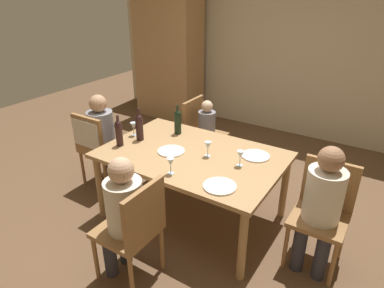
# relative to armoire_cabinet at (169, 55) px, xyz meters

# --- Properties ---
(ground_plane) EXTENTS (10.00, 10.00, 0.00)m
(ground_plane) POSITION_rel_armoire_cabinet_xyz_m (1.97, -2.32, -1.10)
(ground_plane) COLOR brown
(rear_room_partition) EXTENTS (6.40, 0.12, 2.70)m
(rear_room_partition) POSITION_rel_armoire_cabinet_xyz_m (1.97, 0.45, 0.25)
(rear_room_partition) COLOR beige
(rear_room_partition) RESTS_ON ground_plane
(armoire_cabinet) EXTENTS (1.18, 0.62, 2.18)m
(armoire_cabinet) POSITION_rel_armoire_cabinet_xyz_m (0.00, 0.00, 0.00)
(armoire_cabinet) COLOR #A87F51
(armoire_cabinet) RESTS_ON ground_plane
(dining_table) EXTENTS (1.73, 1.15, 0.73)m
(dining_table) POSITION_rel_armoire_cabinet_xyz_m (1.97, -2.32, -0.44)
(dining_table) COLOR #A87F51
(dining_table) RESTS_ON ground_plane
(chair_left_end) EXTENTS (0.44, 0.46, 0.92)m
(chair_left_end) POSITION_rel_armoire_cabinet_xyz_m (0.72, -2.45, -0.50)
(chair_left_end) COLOR olive
(chair_left_end) RESTS_ON ground_plane
(chair_near) EXTENTS (0.44, 0.44, 0.92)m
(chair_near) POSITION_rel_armoire_cabinet_xyz_m (2.05, -3.28, -0.56)
(chair_near) COLOR olive
(chair_near) RESTS_ON ground_plane
(chair_right_end) EXTENTS (0.44, 0.44, 0.92)m
(chair_right_end) POSITION_rel_armoire_cabinet_xyz_m (3.21, -2.24, -0.56)
(chair_right_end) COLOR olive
(chair_right_end) RESTS_ON ground_plane
(chair_far_left) EXTENTS (0.44, 0.44, 0.92)m
(chair_far_left) POSITION_rel_armoire_cabinet_xyz_m (1.49, -1.37, -0.56)
(chair_far_left) COLOR olive
(chair_far_left) RESTS_ON ground_plane
(person_woman_host) EXTENTS (0.30, 0.34, 1.11)m
(person_woman_host) POSITION_rel_armoire_cabinet_xyz_m (0.72, -2.30, -0.45)
(person_woman_host) COLOR #33333D
(person_woman_host) RESTS_ON ground_plane
(person_man_bearded) EXTENTS (0.34, 0.29, 1.10)m
(person_man_bearded) POSITION_rel_armoire_cabinet_xyz_m (1.94, -3.28, -0.46)
(person_man_bearded) COLOR #33333D
(person_man_bearded) RESTS_ON ground_plane
(person_man_guest) EXTENTS (0.30, 0.35, 1.13)m
(person_man_guest) POSITION_rel_armoire_cabinet_xyz_m (3.21, -2.35, -0.44)
(person_man_guest) COLOR #33333D
(person_man_guest) RESTS_ON ground_plane
(person_child_small) EXTENTS (0.25, 0.22, 0.94)m
(person_child_small) POSITION_rel_armoire_cabinet_xyz_m (1.60, -1.37, -0.54)
(person_child_small) COLOR #33333D
(person_child_small) RESTS_ON ground_plane
(wine_bottle_tall_green) EXTENTS (0.07, 0.07, 0.32)m
(wine_bottle_tall_green) POSITION_rel_armoire_cabinet_xyz_m (1.25, -2.57, -0.22)
(wine_bottle_tall_green) COLOR black
(wine_bottle_tall_green) RESTS_ON dining_table
(wine_bottle_dark_red) EXTENTS (0.08, 0.08, 0.33)m
(wine_bottle_dark_red) POSITION_rel_armoire_cabinet_xyz_m (1.58, -2.00, -0.22)
(wine_bottle_dark_red) COLOR black
(wine_bottle_dark_red) RESTS_ON dining_table
(wine_bottle_short_olive) EXTENTS (0.08, 0.08, 0.35)m
(wine_bottle_short_olive) POSITION_rel_armoire_cabinet_xyz_m (1.33, -2.35, -0.21)
(wine_bottle_short_olive) COLOR black
(wine_bottle_short_olive) RESTS_ON dining_table
(wine_glass_near_left) EXTENTS (0.07, 0.07, 0.15)m
(wine_glass_near_left) POSITION_rel_armoire_cabinet_xyz_m (1.20, -2.30, -0.26)
(wine_glass_near_left) COLOR silver
(wine_glass_near_left) RESTS_ON dining_table
(wine_glass_centre) EXTENTS (0.07, 0.07, 0.15)m
(wine_glass_centre) POSITION_rel_armoire_cabinet_xyz_m (2.12, -2.29, -0.26)
(wine_glass_centre) COLOR silver
(wine_glass_centre) RESTS_ON dining_table
(wine_glass_near_right) EXTENTS (0.07, 0.07, 0.15)m
(wine_glass_near_right) POSITION_rel_armoire_cabinet_xyz_m (2.46, -2.30, -0.26)
(wine_glass_near_right) COLOR silver
(wine_glass_near_right) RESTS_ON dining_table
(wine_glass_far) EXTENTS (0.07, 0.07, 0.15)m
(wine_glass_far) POSITION_rel_armoire_cabinet_xyz_m (2.02, -2.75, -0.26)
(wine_glass_far) COLOR silver
(wine_glass_far) RESTS_ON dining_table
(dinner_plate_host) EXTENTS (0.28, 0.28, 0.01)m
(dinner_plate_host) POSITION_rel_armoire_cabinet_xyz_m (2.48, -2.71, -0.36)
(dinner_plate_host) COLOR silver
(dinner_plate_host) RESTS_ON dining_table
(dinner_plate_guest_left) EXTENTS (0.27, 0.27, 0.01)m
(dinner_plate_guest_left) POSITION_rel_armoire_cabinet_xyz_m (1.78, -2.41, -0.36)
(dinner_plate_guest_left) COLOR white
(dinner_plate_guest_left) RESTS_ON dining_table
(dinner_plate_guest_right) EXTENTS (0.27, 0.27, 0.01)m
(dinner_plate_guest_right) POSITION_rel_armoire_cabinet_xyz_m (2.51, -2.05, -0.36)
(dinner_plate_guest_right) COLOR white
(dinner_plate_guest_right) RESTS_ON dining_table
(handbag) EXTENTS (0.17, 0.30, 0.22)m
(handbag) POSITION_rel_armoire_cabinet_xyz_m (1.93, -1.37, -0.99)
(handbag) COLOR brown
(handbag) RESTS_ON ground_plane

